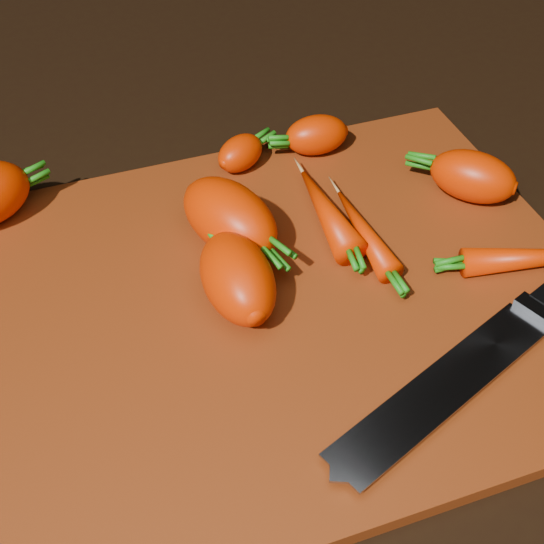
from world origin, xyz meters
name	(u,v)px	position (x,y,z in m)	size (l,w,h in m)	color
ground	(276,312)	(0.00, 0.00, -0.01)	(2.00, 2.00, 0.01)	black
cutting_board	(276,302)	(0.00, 0.00, 0.01)	(0.50, 0.40, 0.01)	maroon
carrot_1	(230,217)	(-0.01, 0.07, 0.04)	(0.10, 0.06, 0.06)	red
carrot_2	(237,278)	(-0.03, 0.00, 0.04)	(0.09, 0.05, 0.05)	red
carrot_3	(317,135)	(0.10, 0.17, 0.03)	(0.06, 0.04, 0.04)	red
carrot_4	(240,153)	(0.03, 0.17, 0.03)	(0.05, 0.03, 0.03)	red
carrot_5	(473,176)	(0.20, 0.06, 0.03)	(0.08, 0.05, 0.05)	red
carrot_6	(364,231)	(0.09, 0.04, 0.02)	(0.11, 0.02, 0.02)	red
carrot_8	(326,211)	(0.07, 0.07, 0.03)	(0.11, 0.03, 0.03)	red
knife	(461,373)	(0.09, -0.12, 0.02)	(0.31, 0.15, 0.02)	gray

